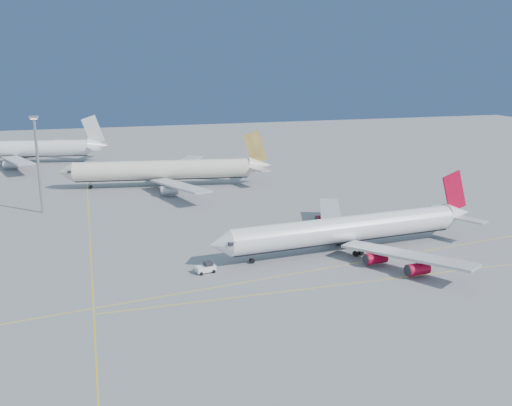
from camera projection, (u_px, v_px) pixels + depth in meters
name	position (u px, v px, depth m)	size (l,w,h in m)	color
ground	(296.00, 261.00, 115.63)	(500.00, 500.00, 0.00)	slate
taxiway_lines	(219.00, 258.00, 117.44)	(118.86, 140.00, 0.02)	yellow
airliner_virgin	(351.00, 229.00, 121.36)	(62.97, 56.37, 15.53)	white
airliner_etihad	(167.00, 170.00, 181.89)	(67.67, 61.94, 17.69)	beige
airliner_third	(19.00, 149.00, 222.58)	(68.89, 62.89, 18.51)	white
pushback_tug	(206.00, 268.00, 109.30)	(4.00, 2.86, 2.09)	white
light_mast	(37.00, 157.00, 148.44)	(2.22, 2.22, 25.64)	gray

